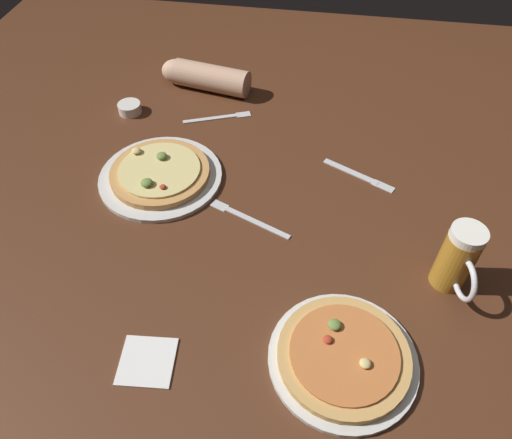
{
  "coord_description": "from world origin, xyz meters",
  "views": [
    {
      "loc": [
        0.13,
        -0.77,
        0.89
      ],
      "look_at": [
        0.0,
        0.0,
        0.02
      ],
      "focal_mm": 33.46,
      "sensor_mm": 36.0,
      "label": 1
    }
  ],
  "objects_px": {
    "napkin_folded": "(147,361)",
    "knife_right": "(359,175)",
    "fork_left": "(247,218)",
    "beer_mug_dark": "(458,259)",
    "fork_spare": "(219,117)",
    "diner_arm": "(202,76)",
    "ramekin_sauce": "(130,108)",
    "pizza_plate_near": "(343,356)",
    "pizza_plate_far": "(160,174)"
  },
  "relations": [
    {
      "from": "beer_mug_dark",
      "to": "fork_spare",
      "type": "height_order",
      "value": "beer_mug_dark"
    },
    {
      "from": "beer_mug_dark",
      "to": "napkin_folded",
      "type": "distance_m",
      "value": 0.67
    },
    {
      "from": "beer_mug_dark",
      "to": "diner_arm",
      "type": "bearing_deg",
      "value": 136.94
    },
    {
      "from": "fork_left",
      "to": "knife_right",
      "type": "distance_m",
      "value": 0.34
    },
    {
      "from": "pizza_plate_near",
      "to": "diner_arm",
      "type": "distance_m",
      "value": 1.03
    },
    {
      "from": "knife_right",
      "to": "napkin_folded",
      "type": "bearing_deg",
      "value": -123.14
    },
    {
      "from": "knife_right",
      "to": "fork_spare",
      "type": "bearing_deg",
      "value": 155.7
    },
    {
      "from": "pizza_plate_near",
      "to": "napkin_folded",
      "type": "distance_m",
      "value": 0.39
    },
    {
      "from": "diner_arm",
      "to": "knife_right",
      "type": "bearing_deg",
      "value": -34.11
    },
    {
      "from": "diner_arm",
      "to": "pizza_plate_near",
      "type": "bearing_deg",
      "value": -60.97
    },
    {
      "from": "ramekin_sauce",
      "to": "diner_arm",
      "type": "height_order",
      "value": "diner_arm"
    },
    {
      "from": "diner_arm",
      "to": "pizza_plate_far",
      "type": "bearing_deg",
      "value": -91.19
    },
    {
      "from": "napkin_folded",
      "to": "knife_right",
      "type": "height_order",
      "value": "napkin_folded"
    },
    {
      "from": "beer_mug_dark",
      "to": "fork_spare",
      "type": "relative_size",
      "value": 0.83
    },
    {
      "from": "knife_right",
      "to": "ramekin_sauce",
      "type": "bearing_deg",
      "value": 165.91
    },
    {
      "from": "napkin_folded",
      "to": "diner_arm",
      "type": "distance_m",
      "value": 0.97
    },
    {
      "from": "pizza_plate_far",
      "to": "fork_spare",
      "type": "xyz_separation_m",
      "value": [
        0.1,
        0.29,
        -0.01
      ]
    },
    {
      "from": "beer_mug_dark",
      "to": "pizza_plate_far",
      "type": "bearing_deg",
      "value": 163.02
    },
    {
      "from": "fork_spare",
      "to": "napkin_folded",
      "type": "bearing_deg",
      "value": -87.68
    },
    {
      "from": "napkin_folded",
      "to": "beer_mug_dark",
      "type": "bearing_deg",
      "value": 25.87
    },
    {
      "from": "ramekin_sauce",
      "to": "diner_arm",
      "type": "bearing_deg",
      "value": 41.87
    },
    {
      "from": "knife_right",
      "to": "fork_spare",
      "type": "xyz_separation_m",
      "value": [
        -0.43,
        0.2,
        -0.0
      ]
    },
    {
      "from": "ramekin_sauce",
      "to": "fork_spare",
      "type": "xyz_separation_m",
      "value": [
        0.28,
        0.02,
        -0.01
      ]
    },
    {
      "from": "ramekin_sauce",
      "to": "fork_spare",
      "type": "height_order",
      "value": "ramekin_sauce"
    },
    {
      "from": "fork_spare",
      "to": "diner_arm",
      "type": "xyz_separation_m",
      "value": [
        -0.09,
        0.16,
        0.04
      ]
    },
    {
      "from": "ramekin_sauce",
      "to": "fork_left",
      "type": "distance_m",
      "value": 0.59
    },
    {
      "from": "pizza_plate_near",
      "to": "beer_mug_dark",
      "type": "relative_size",
      "value": 1.75
    },
    {
      "from": "diner_arm",
      "to": "ramekin_sauce",
      "type": "bearing_deg",
      "value": -138.13
    },
    {
      "from": "beer_mug_dark",
      "to": "napkin_folded",
      "type": "height_order",
      "value": "beer_mug_dark"
    },
    {
      "from": "napkin_folded",
      "to": "fork_spare",
      "type": "bearing_deg",
      "value": 92.32
    },
    {
      "from": "pizza_plate_near",
      "to": "beer_mug_dark",
      "type": "xyz_separation_m",
      "value": [
        0.22,
        0.23,
        0.07
      ]
    },
    {
      "from": "fork_spare",
      "to": "beer_mug_dark",
      "type": "bearing_deg",
      "value": -39.2
    },
    {
      "from": "fork_left",
      "to": "knife_right",
      "type": "bearing_deg",
      "value": 37.11
    },
    {
      "from": "pizza_plate_far",
      "to": "ramekin_sauce",
      "type": "bearing_deg",
      "value": 123.52
    },
    {
      "from": "pizza_plate_near",
      "to": "ramekin_sauce",
      "type": "relative_size",
      "value": 4.15
    },
    {
      "from": "pizza_plate_near",
      "to": "napkin_folded",
      "type": "xyz_separation_m",
      "value": [
        -0.38,
        -0.07,
        -0.01
      ]
    },
    {
      "from": "beer_mug_dark",
      "to": "napkin_folded",
      "type": "xyz_separation_m",
      "value": [
        -0.6,
        -0.29,
        -0.08
      ]
    },
    {
      "from": "knife_right",
      "to": "fork_spare",
      "type": "distance_m",
      "value": 0.48
    },
    {
      "from": "napkin_folded",
      "to": "pizza_plate_near",
      "type": "bearing_deg",
      "value": 9.85
    },
    {
      "from": "ramekin_sauce",
      "to": "fork_spare",
      "type": "relative_size",
      "value": 0.35
    },
    {
      "from": "beer_mug_dark",
      "to": "fork_left",
      "type": "distance_m",
      "value": 0.49
    },
    {
      "from": "napkin_folded",
      "to": "diner_arm",
      "type": "height_order",
      "value": "diner_arm"
    },
    {
      "from": "beer_mug_dark",
      "to": "ramekin_sauce",
      "type": "height_order",
      "value": "beer_mug_dark"
    },
    {
      "from": "diner_arm",
      "to": "fork_left",
      "type": "bearing_deg",
      "value": -66.07
    },
    {
      "from": "pizza_plate_near",
      "to": "pizza_plate_far",
      "type": "bearing_deg",
      "value": 138.58
    },
    {
      "from": "fork_left",
      "to": "knife_right",
      "type": "height_order",
      "value": "same"
    },
    {
      "from": "fork_spare",
      "to": "diner_arm",
      "type": "bearing_deg",
      "value": 119.08
    },
    {
      "from": "pizza_plate_far",
      "to": "fork_spare",
      "type": "relative_size",
      "value": 1.63
    },
    {
      "from": "beer_mug_dark",
      "to": "napkin_folded",
      "type": "bearing_deg",
      "value": -154.13
    },
    {
      "from": "napkin_folded",
      "to": "knife_right",
      "type": "bearing_deg",
      "value": 56.86
    }
  ]
}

